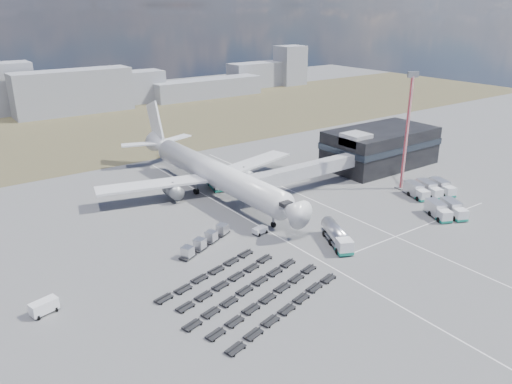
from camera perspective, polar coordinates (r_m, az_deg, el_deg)
ground at (r=92.20m, az=5.44°, el=-5.88°), size 420.00×420.00×0.00m
grass_strip at (r=184.71m, az=-17.72°, el=6.81°), size 420.00×90.00×0.01m
lane_markings at (r=100.26m, az=8.53°, el=-3.75°), size 47.12×110.00×0.01m
terminal at (r=138.47m, az=13.99°, el=5.04°), size 30.40×16.40×11.00m
jet_bridge at (r=114.23m, az=4.82°, el=2.20°), size 30.30×3.80×7.05m
airliner at (r=114.55m, az=-5.16°, el=2.37°), size 51.59×64.53×17.62m
fuel_tanker at (r=91.98m, az=9.22°, el=-4.94°), size 6.89×10.74×3.43m
pushback_tug at (r=95.23m, az=0.46°, el=-4.44°), size 3.03×2.00×1.32m
utility_van at (r=78.02m, az=-23.06°, el=-12.03°), size 4.10×2.58×2.07m
catering_truck at (r=118.60m, az=-4.54°, el=1.15°), size 4.42×7.29×3.12m
service_trucks_near at (r=109.54m, az=20.89°, el=-1.91°), size 8.36×8.95×2.87m
service_trucks_far at (r=120.58m, az=19.20°, el=0.34°), size 11.16×9.66×2.88m
uld_row at (r=90.89m, az=-5.78°, el=-5.50°), size 13.21×7.26×1.90m
baggage_dollies at (r=76.96m, az=-1.08°, el=-11.26°), size 27.65×22.59×0.67m
floodlight_mast at (r=119.72m, az=16.85°, el=6.54°), size 2.59×2.11×27.29m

